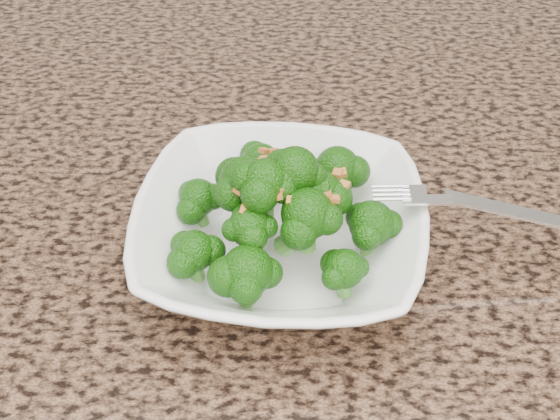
# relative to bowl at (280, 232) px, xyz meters

# --- Properties ---
(granite_counter) EXTENTS (1.64, 1.04, 0.03)m
(granite_counter) POSITION_rel_bowl_xyz_m (-0.13, -0.05, -0.04)
(granite_counter) COLOR brown
(granite_counter) RESTS_ON cabinet
(bowl) EXTENTS (0.24, 0.24, 0.05)m
(bowl) POSITION_rel_bowl_xyz_m (0.00, 0.00, 0.00)
(bowl) COLOR white
(bowl) RESTS_ON granite_counter
(broccoli_pile) EXTENTS (0.19, 0.19, 0.06)m
(broccoli_pile) POSITION_rel_bowl_xyz_m (0.00, 0.00, 0.06)
(broccoli_pile) COLOR #175309
(broccoli_pile) RESTS_ON bowl
(garlic_topping) EXTENTS (0.12, 0.12, 0.01)m
(garlic_topping) POSITION_rel_bowl_xyz_m (0.00, 0.00, 0.09)
(garlic_topping) COLOR #BC702E
(garlic_topping) RESTS_ON broccoli_pile
(fork) EXTENTS (0.17, 0.04, 0.01)m
(fork) POSITION_rel_bowl_xyz_m (0.12, 0.00, 0.03)
(fork) COLOR silver
(fork) RESTS_ON bowl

